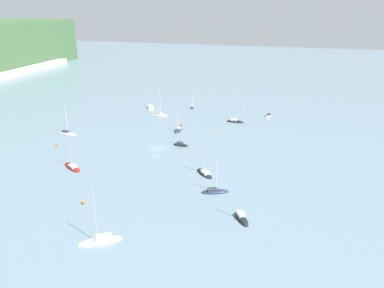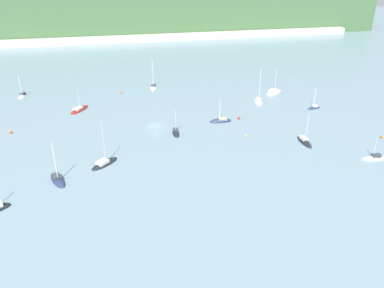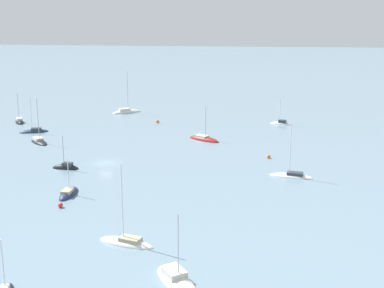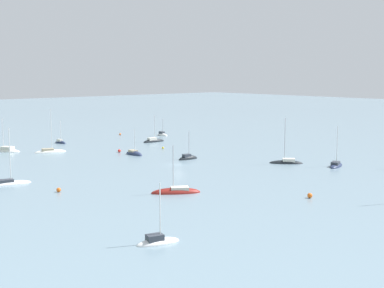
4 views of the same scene
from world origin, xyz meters
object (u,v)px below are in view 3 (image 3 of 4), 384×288
at_px(sailboat_6, 20,122).
at_px(sailboat_8, 292,176).
at_px(sailboat_11, 281,124).
at_px(sailboat_4, 127,243).
at_px(sailboat_7, 204,140).
at_px(sailboat_2, 176,280).
at_px(mooring_buoy_0, 158,121).
at_px(sailboat_13, 66,168).
at_px(sailboat_9, 127,112).
at_px(sailboat_10, 39,142).
at_px(mooring_buoy_2, 60,205).
at_px(mooring_buoy_3, 269,156).
at_px(sailboat_5, 69,195).
at_px(sailboat_3, 34,132).

xyz_separation_m(sailboat_6, sailboat_8, (39.13, 68.24, -0.01)).
bearing_deg(sailboat_11, sailboat_4, 86.67).
bearing_deg(sailboat_7, sailboat_2, -54.52).
height_order(sailboat_6, sailboat_8, sailboat_8).
bearing_deg(mooring_buoy_0, sailboat_13, -14.39).
height_order(sailboat_9, sailboat_11, sailboat_9).
relative_size(sailboat_7, sailboat_9, 0.69).
bearing_deg(mooring_buoy_0, sailboat_10, -45.16).
distance_m(sailboat_10, mooring_buoy_2, 42.48).
distance_m(sailboat_2, sailboat_9, 98.09).
xyz_separation_m(sailboat_8, sailboat_11, (-44.30, 0.58, 0.03)).
bearing_deg(mooring_buoy_3, sailboat_10, -98.32).
xyz_separation_m(sailboat_5, mooring_buoy_3, (-25.19, 33.56, 0.30)).
bearing_deg(sailboat_4, mooring_buoy_0, -67.14).
height_order(sailboat_5, mooring_buoy_2, sailboat_5).
relative_size(sailboat_3, sailboat_11, 1.19).
xyz_separation_m(sailboat_11, sailboat_13, (43.70, -43.11, -0.03)).
bearing_deg(sailboat_5, sailboat_3, 31.80).
xyz_separation_m(sailboat_10, mooring_buoy_0, (-23.23, 23.36, 0.29)).
xyz_separation_m(sailboat_3, sailboat_7, (3.35, 41.99, -0.04)).
xyz_separation_m(sailboat_2, sailboat_4, (-9.04, -7.77, -0.03)).
relative_size(sailboat_8, sailboat_11, 1.36).
height_order(sailboat_3, sailboat_7, sailboat_3).
bearing_deg(sailboat_6, mooring_buoy_3, -142.36).
relative_size(sailboat_5, sailboat_9, 0.56).
bearing_deg(mooring_buoy_2, sailboat_6, -151.52).
bearing_deg(mooring_buoy_0, sailboat_6, -84.69).
relative_size(sailboat_2, sailboat_4, 0.78).
relative_size(sailboat_3, mooring_buoy_2, 12.07).
xyz_separation_m(sailboat_2, sailboat_5, (-26.22, -21.35, -0.06)).
relative_size(sailboat_6, sailboat_13, 1.17).
distance_m(mooring_buoy_2, mooring_buoy_3, 45.11).
bearing_deg(sailboat_9, sailboat_11, -45.68).
height_order(sailboat_4, sailboat_9, sailboat_9).
relative_size(sailboat_6, mooring_buoy_3, 11.55).
height_order(mooring_buoy_2, mooring_buoy_3, mooring_buoy_2).
distance_m(sailboat_5, mooring_buoy_2, 5.61).
distance_m(sailboat_5, sailboat_9, 68.34).
distance_m(sailboat_8, sailboat_13, 42.53).
height_order(sailboat_4, sailboat_10, sailboat_4).
distance_m(sailboat_2, sailboat_13, 48.23).
bearing_deg(mooring_buoy_3, mooring_buoy_0, -137.63).
height_order(sailboat_3, sailboat_8, sailboat_8).
height_order(sailboat_5, sailboat_6, sailboat_6).
height_order(sailboat_9, mooring_buoy_2, sailboat_9).
bearing_deg(sailboat_3, sailboat_8, 133.65).
bearing_deg(mooring_buoy_3, sailboat_13, -73.93).
height_order(sailboat_10, sailboat_13, sailboat_10).
distance_m(sailboat_2, sailboat_11, 85.55).
distance_m(sailboat_7, sailboat_11, 26.53).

